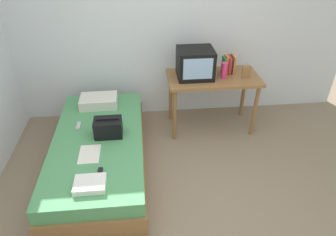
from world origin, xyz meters
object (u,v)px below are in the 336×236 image
object	(u,v)px
desk	(213,83)
tv	(195,63)
water_bottle	(224,71)
magazine	(89,154)
pillow	(99,101)
remote_silver	(79,126)
bed	(100,154)
picture_frame	(246,72)
handbag	(108,128)
book_row	(229,64)
remote_dark	(100,174)
folded_towel	(90,184)

from	to	relation	value
desk	tv	distance (m)	0.37
water_bottle	magazine	world-z (taller)	water_bottle
pillow	remote_silver	bearing A→B (deg)	-113.40
bed	picture_frame	world-z (taller)	picture_frame
picture_frame	handbag	world-z (taller)	picture_frame
desk	book_row	xyz separation A→B (m)	(0.21, 0.10, 0.21)
remote_dark	folded_towel	distance (m)	0.16
handbag	magazine	xyz separation A→B (m)	(-0.18, -0.31, -0.10)
book_row	pillow	world-z (taller)	book_row
magazine	remote_dark	world-z (taller)	remote_dark
pillow	folded_towel	bearing A→B (deg)	-88.17
bed	book_row	distance (m)	1.95
picture_frame	magazine	size ratio (longest dim) A/B	0.54
tv	remote_silver	bearing A→B (deg)	-160.45
handbag	water_bottle	bearing A→B (deg)	24.02
book_row	remote_dark	distance (m)	2.14
tv	book_row	size ratio (longest dim) A/B	1.90
bed	pillow	size ratio (longest dim) A/B	4.35
bed	magazine	size ratio (longest dim) A/B	6.90
water_bottle	remote_silver	bearing A→B (deg)	-166.33
remote_dark	remote_silver	world-z (taller)	same
picture_frame	remote_silver	size ratio (longest dim) A/B	1.10
handbag	magazine	size ratio (longest dim) A/B	1.03
handbag	remote_dark	world-z (taller)	handbag
bed	folded_towel	bearing A→B (deg)	-89.53
water_bottle	remote_silver	world-z (taller)	water_bottle
book_row	remote_silver	world-z (taller)	book_row
desk	magazine	bearing A→B (deg)	-145.99
water_bottle	picture_frame	xyz separation A→B (m)	(0.28, -0.03, -0.02)
desk	book_row	world-z (taller)	book_row
desk	bed	bearing A→B (deg)	-153.02
desk	remote_dark	size ratio (longest dim) A/B	7.44
water_bottle	desk	bearing A→B (deg)	153.94
handbag	pillow	bearing A→B (deg)	104.18
handbag	bed	bearing A→B (deg)	-161.38
bed	tv	bearing A→B (deg)	32.15
folded_towel	bed	bearing A→B (deg)	90.47
bed	magazine	bearing A→B (deg)	-101.14
tv	handbag	size ratio (longest dim) A/B	1.47
picture_frame	folded_towel	size ratio (longest dim) A/B	0.56
desk	pillow	world-z (taller)	desk
pillow	remote_silver	size ratio (longest dim) A/B	3.19
tv	picture_frame	bearing A→B (deg)	-9.63
water_bottle	folded_towel	size ratio (longest dim) A/B	0.72
bed	tv	world-z (taller)	tv
desk	folded_towel	distance (m)	2.03
bed	folded_towel	world-z (taller)	folded_towel
desk	book_row	size ratio (longest dim) A/B	5.00
water_bottle	remote_dark	world-z (taller)	water_bottle
bed	book_row	size ratio (longest dim) A/B	8.63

